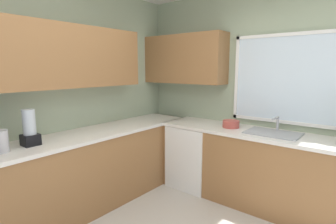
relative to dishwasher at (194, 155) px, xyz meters
name	(u,v)px	position (x,y,z in m)	size (l,w,h in m)	color
room_shell	(137,47)	(0.00, -1.11, 1.45)	(3.68, 4.10, 2.75)	#9EAD8E
counter_run_left	(62,179)	(-0.66, -1.65, 0.02)	(0.65, 3.71, 0.92)	olive
counter_run_back	(267,170)	(1.02, 0.03, 0.02)	(2.77, 0.65, 0.92)	olive
dishwasher	(194,155)	(0.00, 0.00, 0.00)	(0.60, 0.60, 0.87)	white
kettle	(0,142)	(-0.64, -2.23, 0.58)	(0.15, 0.15, 0.20)	#B7B7BC
sink_assembly	(273,133)	(1.06, 0.04, 0.49)	(0.59, 0.40, 0.19)	#9EA0A5
bowl	(231,124)	(0.53, 0.03, 0.53)	(0.21, 0.21, 0.09)	#B74C42
blender_appliance	(30,129)	(-0.66, -1.95, 0.64)	(0.15, 0.15, 0.36)	black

